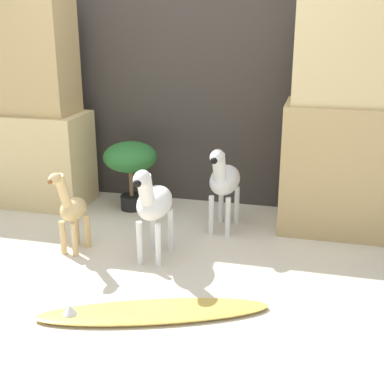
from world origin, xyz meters
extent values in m
plane|color=beige|center=(0.00, 0.00, 0.00)|extent=(14.00, 14.00, 0.00)
cube|color=#38332D|center=(0.00, 1.51, 1.10)|extent=(6.40, 0.08, 2.20)
cube|color=#DBC184|center=(-1.16, 1.11, 0.37)|extent=(0.78, 0.47, 0.74)
cube|color=tan|center=(-1.16, 1.11, 1.16)|extent=(0.64, 0.39, 0.85)
cube|color=tan|center=(1.16, 1.11, 0.46)|extent=(0.78, 0.47, 0.91)
cube|color=#DBC184|center=(1.16, 1.11, 1.24)|extent=(0.69, 0.42, 0.66)
cylinder|color=white|center=(0.44, 0.80, 0.14)|extent=(0.04, 0.04, 0.28)
cylinder|color=white|center=(0.32, 0.81, 0.14)|extent=(0.04, 0.04, 0.28)
cylinder|color=white|center=(0.46, 1.05, 0.14)|extent=(0.04, 0.04, 0.28)
cylinder|color=white|center=(0.34, 1.06, 0.14)|extent=(0.04, 0.04, 0.28)
ellipsoid|color=white|center=(0.39, 0.93, 0.37)|extent=(0.23, 0.38, 0.20)
cylinder|color=white|center=(0.37, 0.78, 0.51)|extent=(0.10, 0.15, 0.22)
ellipsoid|color=white|center=(0.37, 0.72, 0.60)|extent=(0.10, 0.17, 0.10)
sphere|color=black|center=(0.36, 0.65, 0.59)|extent=(0.05, 0.05, 0.05)
cube|color=black|center=(0.37, 0.78, 0.52)|extent=(0.03, 0.09, 0.18)
cylinder|color=white|center=(0.11, 0.24, 0.14)|extent=(0.04, 0.04, 0.28)
cylinder|color=white|center=(-0.01, 0.24, 0.14)|extent=(0.04, 0.04, 0.28)
cylinder|color=white|center=(0.11, 0.49, 0.14)|extent=(0.04, 0.04, 0.28)
cylinder|color=white|center=(-0.01, 0.49, 0.14)|extent=(0.04, 0.04, 0.28)
ellipsoid|color=white|center=(0.05, 0.37, 0.37)|extent=(0.21, 0.36, 0.20)
cylinder|color=white|center=(0.05, 0.21, 0.51)|extent=(0.09, 0.15, 0.22)
ellipsoid|color=white|center=(0.05, 0.15, 0.60)|extent=(0.09, 0.16, 0.10)
sphere|color=black|center=(0.04, 0.08, 0.59)|extent=(0.05, 0.05, 0.05)
cube|color=black|center=(0.05, 0.21, 0.52)|extent=(0.02, 0.09, 0.18)
cylinder|color=tan|center=(-0.46, 0.25, 0.11)|extent=(0.04, 0.04, 0.23)
cylinder|color=tan|center=(-0.55, 0.27, 0.11)|extent=(0.04, 0.04, 0.23)
cylinder|color=tan|center=(-0.44, 0.41, 0.11)|extent=(0.04, 0.04, 0.23)
cylinder|color=tan|center=(-0.53, 0.42, 0.11)|extent=(0.04, 0.04, 0.23)
ellipsoid|color=tan|center=(-0.49, 0.34, 0.29)|extent=(0.17, 0.24, 0.15)
cylinder|color=tan|center=(-0.50, 0.24, 0.44)|extent=(0.08, 0.14, 0.25)
ellipsoid|color=tan|center=(-0.51, 0.17, 0.55)|extent=(0.07, 0.12, 0.07)
sphere|color=brown|center=(-0.52, 0.12, 0.54)|extent=(0.03, 0.03, 0.03)
cylinder|color=black|center=(-0.40, 1.15, 0.06)|extent=(0.18, 0.18, 0.11)
cylinder|color=brown|center=(-0.40, 1.15, 0.21)|extent=(0.03, 0.03, 0.20)
ellipsoid|color=#286B2D|center=(-0.40, 1.15, 0.43)|extent=(0.42, 0.42, 0.23)
ellipsoid|color=gold|center=(0.25, -0.29, 0.02)|extent=(1.23, 0.65, 0.04)
cone|color=white|center=(-0.15, -0.44, 0.06)|extent=(0.10, 0.10, 0.05)
camera|label=1|loc=(1.04, -2.60, 1.52)|focal=50.00mm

